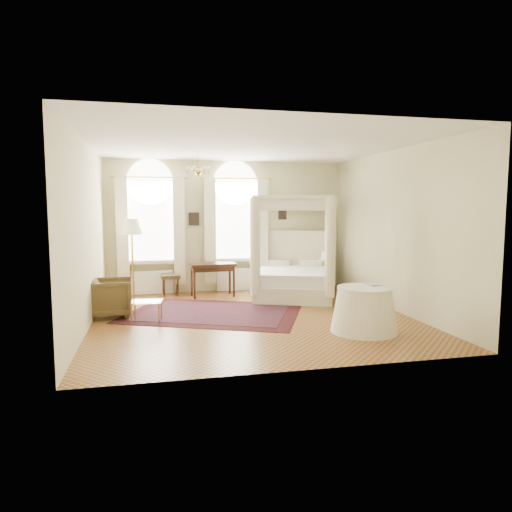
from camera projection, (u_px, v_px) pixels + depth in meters
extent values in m
plane|color=olive|center=(252.00, 317.00, 8.88)|extent=(6.00, 6.00, 0.00)
plane|color=beige|center=(227.00, 227.00, 11.62)|extent=(6.00, 0.00, 6.00)
plane|color=beige|center=(303.00, 245.00, 5.80)|extent=(6.00, 0.00, 6.00)
plane|color=beige|center=(87.00, 235.00, 8.05)|extent=(0.00, 6.00, 6.00)
plane|color=beige|center=(395.00, 231.00, 9.37)|extent=(0.00, 6.00, 6.00)
plane|color=white|center=(252.00, 145.00, 8.54)|extent=(6.00, 6.00, 0.00)
cube|color=white|center=(151.00, 221.00, 11.16)|extent=(1.10, 0.04, 1.90)
cylinder|color=white|center=(150.00, 182.00, 11.06)|extent=(1.10, 0.04, 1.10)
cube|color=white|center=(152.00, 262.00, 11.17)|extent=(1.32, 0.24, 0.08)
cube|color=beige|center=(122.00, 232.00, 10.87)|extent=(0.28, 0.14, 2.60)
cube|color=beige|center=(179.00, 231.00, 11.17)|extent=(0.28, 0.14, 2.60)
cube|color=white|center=(152.00, 282.00, 11.25)|extent=(1.00, 0.12, 0.58)
cube|color=white|center=(235.00, 221.00, 11.62)|extent=(1.10, 0.04, 1.90)
cylinder|color=white|center=(235.00, 183.00, 11.52)|extent=(1.10, 0.04, 1.10)
cube|color=white|center=(236.00, 260.00, 11.63)|extent=(1.32, 0.24, 0.08)
cube|color=beige|center=(210.00, 231.00, 11.33)|extent=(0.28, 0.14, 2.60)
cube|color=beige|center=(262.00, 230.00, 11.63)|extent=(0.28, 0.14, 2.60)
cube|color=white|center=(236.00, 279.00, 11.71)|extent=(1.00, 0.12, 0.58)
cylinder|color=#AF8E3A|center=(198.00, 161.00, 9.52)|extent=(0.02, 0.02, 0.40)
sphere|color=#AF8E3A|center=(198.00, 172.00, 9.55)|extent=(0.16, 0.16, 0.16)
sphere|color=#F8E5C1|center=(209.00, 168.00, 9.59)|extent=(0.07, 0.07, 0.07)
sphere|color=#F8E5C1|center=(203.00, 169.00, 9.75)|extent=(0.07, 0.07, 0.07)
sphere|color=#F8E5C1|center=(192.00, 169.00, 9.70)|extent=(0.07, 0.07, 0.07)
sphere|color=#F8E5C1|center=(188.00, 168.00, 9.49)|extent=(0.07, 0.07, 0.07)
sphere|color=#F8E5C1|center=(194.00, 167.00, 9.33)|extent=(0.07, 0.07, 0.07)
sphere|color=#F8E5C1|center=(204.00, 167.00, 9.38)|extent=(0.07, 0.07, 0.07)
cube|color=black|center=(194.00, 219.00, 11.38)|extent=(0.26, 0.03, 0.32)
cube|color=black|center=(282.00, 215.00, 11.88)|extent=(0.22, 0.03, 0.26)
cube|color=beige|center=(293.00, 289.00, 10.94)|extent=(2.35, 2.60, 0.37)
cube|color=white|center=(294.00, 275.00, 10.91)|extent=(2.22, 2.47, 0.29)
cube|color=beige|center=(295.00, 254.00, 11.89)|extent=(1.67, 0.65, 1.23)
cube|color=beige|center=(264.00, 244.00, 11.93)|extent=(0.12, 0.12, 2.35)
cube|color=beige|center=(326.00, 245.00, 11.75)|extent=(0.12, 0.12, 2.35)
cube|color=beige|center=(255.00, 252.00, 9.93)|extent=(0.12, 0.12, 2.35)
cube|color=beige|center=(330.00, 252.00, 9.75)|extent=(0.12, 0.12, 2.35)
cube|color=beige|center=(295.00, 199.00, 11.72)|extent=(1.67, 0.65, 0.08)
cube|color=beige|center=(293.00, 197.00, 9.72)|extent=(1.67, 0.65, 0.08)
cube|color=beige|center=(260.00, 198.00, 10.81)|extent=(0.79, 2.05, 0.08)
cube|color=beige|center=(329.00, 198.00, 10.62)|extent=(0.79, 2.05, 0.08)
cube|color=beige|center=(295.00, 205.00, 11.73)|extent=(1.71, 0.63, 0.29)
cube|color=beige|center=(293.00, 204.00, 9.73)|extent=(1.71, 0.63, 0.29)
cube|color=beige|center=(260.00, 204.00, 10.82)|extent=(0.77, 2.10, 0.29)
cube|color=beige|center=(329.00, 204.00, 10.64)|extent=(0.77, 2.10, 0.29)
cylinder|color=beige|center=(255.00, 247.00, 9.92)|extent=(0.22, 0.22, 2.15)
cylinder|color=beige|center=(330.00, 248.00, 9.74)|extent=(0.22, 0.22, 2.15)
cube|color=#331A0D|center=(323.00, 279.00, 11.61)|extent=(0.53, 0.50, 0.65)
cylinder|color=#AF8E3A|center=(325.00, 263.00, 11.51)|extent=(0.11, 0.11, 0.18)
cone|color=#F8E5C1|center=(325.00, 256.00, 11.49)|extent=(0.25, 0.25, 0.20)
cube|color=#331A0D|center=(213.00, 264.00, 10.92)|extent=(1.11, 0.62, 0.06)
cube|color=#331A0D|center=(213.00, 268.00, 10.93)|extent=(0.99, 0.51, 0.11)
cylinder|color=#331A0D|center=(192.00, 280.00, 11.04)|extent=(0.05, 0.05, 0.75)
cylinder|color=#331A0D|center=(230.00, 279.00, 11.30)|extent=(0.05, 0.05, 0.75)
cylinder|color=#331A0D|center=(195.00, 283.00, 10.63)|extent=(0.05, 0.05, 0.75)
cylinder|color=#331A0D|center=(234.00, 281.00, 10.89)|extent=(0.05, 0.05, 0.75)
imported|color=black|center=(210.00, 263.00, 10.89)|extent=(0.30, 0.19, 0.02)
cube|color=#3F341B|center=(171.00, 276.00, 11.07)|extent=(0.45, 0.45, 0.09)
cylinder|color=#331A0D|center=(164.00, 288.00, 10.90)|extent=(0.04, 0.04, 0.42)
cylinder|color=#331A0D|center=(178.00, 288.00, 10.98)|extent=(0.04, 0.04, 0.42)
cylinder|color=#331A0D|center=(164.00, 286.00, 11.22)|extent=(0.04, 0.04, 0.42)
cylinder|color=#331A0D|center=(177.00, 285.00, 11.30)|extent=(0.04, 0.04, 0.42)
imported|color=#4B3D20|center=(110.00, 297.00, 8.92)|extent=(0.88, 0.86, 0.75)
cube|color=silver|center=(146.00, 301.00, 8.51)|extent=(0.63, 0.49, 0.02)
cylinder|color=#AF8E3A|center=(131.00, 314.00, 8.36)|extent=(0.02, 0.02, 0.38)
cylinder|color=#AF8E3A|center=(159.00, 313.00, 8.39)|extent=(0.02, 0.02, 0.38)
cylinder|color=#AF8E3A|center=(135.00, 310.00, 8.68)|extent=(0.02, 0.02, 0.38)
cylinder|color=#AF8E3A|center=(161.00, 309.00, 8.71)|extent=(0.02, 0.02, 0.38)
cylinder|color=#AF8E3A|center=(134.00, 300.00, 10.51)|extent=(0.33, 0.33, 0.03)
cylinder|color=#AF8E3A|center=(133.00, 265.00, 10.42)|extent=(0.04, 0.04, 1.65)
cone|color=#F8E5C1|center=(132.00, 227.00, 10.33)|extent=(0.48, 0.48, 0.35)
cube|color=#3D0E10|center=(213.00, 313.00, 9.23)|extent=(4.08, 3.59, 0.01)
cube|color=black|center=(213.00, 313.00, 9.22)|extent=(3.39, 2.89, 0.01)
cone|color=white|center=(364.00, 311.00, 7.80)|extent=(1.14, 1.14, 0.74)
cylinder|color=white|center=(365.00, 288.00, 7.76)|extent=(0.93, 0.93, 0.04)
imported|color=black|center=(368.00, 285.00, 7.94)|extent=(0.20, 0.26, 0.02)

